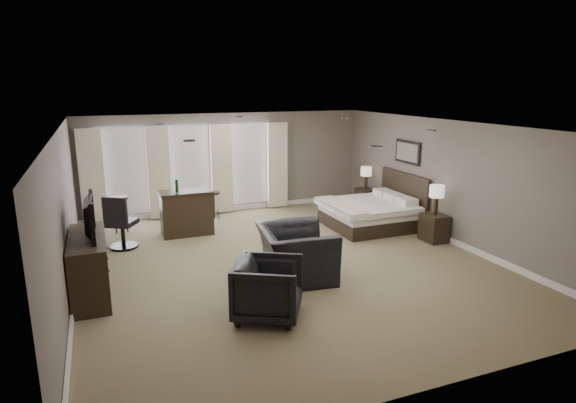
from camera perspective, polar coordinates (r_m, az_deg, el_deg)
name	(u,v)px	position (r m, az deg, el deg)	size (l,w,h in m)	color
room	(286,197)	(8.89, -0.24, 0.57)	(7.60, 8.60, 2.64)	#6D6345
window_bay	(191,170)	(12.53, -11.47, 3.71)	(5.25, 0.20, 2.30)	silver
bed	(365,202)	(11.47, 9.06, -0.05)	(1.96, 1.88, 1.25)	silver
nightstand_near	(434,228)	(10.90, 16.93, -3.01)	(0.44, 0.54, 0.59)	black
nightstand_far	(365,199)	(13.20, 9.13, 0.25)	(0.43, 0.52, 0.57)	black
lamp_near	(436,200)	(10.75, 17.16, 0.15)	(0.31, 0.31, 0.64)	beige
lamp_far	(366,178)	(13.08, 9.23, 2.76)	(0.30, 0.30, 0.61)	beige
wall_art	(407,152)	(11.87, 13.95, 5.71)	(0.04, 0.96, 0.56)	slate
dresser	(89,267)	(8.35, -22.48, -7.15)	(0.55, 1.72, 1.00)	black
tv	(86,232)	(8.17, -22.84, -3.39)	(1.13, 0.65, 0.15)	black
armchair_near	(296,244)	(8.42, 0.93, -5.11)	(1.38, 0.90, 1.21)	black
armchair_far	(268,286)	(7.08, -2.34, -9.99)	(0.93, 0.87, 0.96)	black
bar_counter	(187,213)	(11.07, -11.93, -1.30)	(1.17, 0.61, 1.02)	black
bar_stool_left	(121,214)	(11.72, -19.22, -1.42)	(0.39, 0.39, 0.83)	black
bar_stool_right	(214,205)	(12.34, -8.78, -0.42)	(0.32, 0.32, 0.68)	black
desk_chair	(122,221)	(10.51, -19.09, -2.22)	(0.58, 0.58, 1.14)	black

